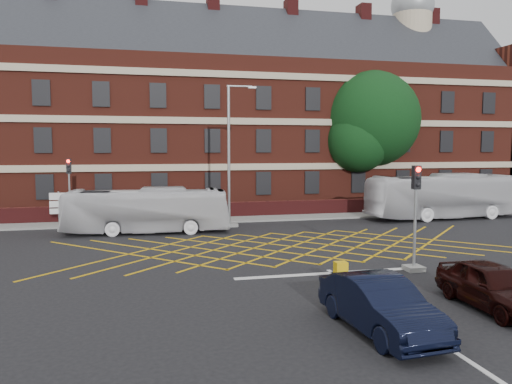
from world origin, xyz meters
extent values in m
plane|color=black|center=(0.00, 0.00, 0.00)|extent=(120.00, 120.00, 0.00)
cube|color=#5C2117|center=(0.00, 22.00, 6.00)|extent=(50.00, 12.00, 12.00)
cube|color=black|center=(0.00, 22.00, 12.00)|extent=(51.00, 10.61, 10.61)
cube|color=#B7A88C|center=(0.00, 15.92, 7.00)|extent=(50.00, 0.18, 0.50)
cube|color=black|center=(0.00, 15.94, 5.50)|extent=(1.20, 0.14, 1.80)
cube|color=#4C1414|center=(-7.00, 22.00, 16.50)|extent=(1.00, 1.40, 3.20)
cylinder|color=#B7A88C|center=(18.00, 22.00, 15.00)|extent=(3.60, 3.60, 6.00)
sphere|color=gray|center=(18.00, 22.00, 18.40)|extent=(4.00, 4.00, 4.00)
cube|color=#4C1414|center=(0.00, 13.00, 0.55)|extent=(56.00, 0.50, 1.10)
cube|color=slate|center=(0.00, 12.00, 0.06)|extent=(60.00, 3.00, 0.12)
cube|color=#CC990C|center=(0.00, 2.00, 0.01)|extent=(8.22, 8.22, 0.02)
cube|color=silver|center=(0.00, -3.50, 0.01)|extent=(8.00, 0.30, 0.02)
cube|color=silver|center=(0.00, -10.00, 0.01)|extent=(0.15, 14.00, 0.02)
imported|color=silver|center=(-7.05, 7.78, 1.33)|extent=(9.69, 3.04, 2.66)
imported|color=silver|center=(13.39, 9.12, 1.58)|extent=(11.41, 3.10, 3.15)
imported|color=black|center=(-1.15, -9.72, 0.75)|extent=(1.93, 4.65, 1.50)
imported|color=black|center=(3.19, -8.74, 0.73)|extent=(1.81, 4.31, 1.46)
cylinder|color=black|center=(11.41, 16.71, 2.87)|extent=(0.90, 0.90, 5.75)
sphere|color=black|center=(11.41, 16.71, 7.34)|extent=(7.97, 7.97, 7.97)
sphere|color=black|center=(9.91, 15.91, 5.55)|extent=(5.18, 5.18, 5.18)
sphere|color=black|center=(12.91, 17.51, 5.95)|extent=(4.78, 4.78, 4.78)
cube|color=slate|center=(3.36, -3.87, 0.10)|extent=(0.70, 0.70, 0.20)
cylinder|color=gray|center=(3.36, -3.87, 1.75)|extent=(0.12, 0.12, 3.50)
cube|color=black|center=(3.36, -3.87, 3.80)|extent=(0.30, 0.25, 0.95)
sphere|color=#FF0C05|center=(3.36, -4.01, 4.12)|extent=(0.20, 0.20, 0.20)
cube|color=slate|center=(-11.83, 11.98, 0.10)|extent=(0.70, 0.70, 0.20)
cylinder|color=gray|center=(-11.83, 11.98, 1.75)|extent=(0.12, 0.12, 3.50)
cube|color=black|center=(-11.83, 11.98, 3.80)|extent=(0.30, 0.25, 0.95)
sphere|color=#FF0C05|center=(-11.83, 11.84, 4.12)|extent=(0.20, 0.20, 0.20)
cube|color=slate|center=(-1.94, 9.17, 0.10)|extent=(1.00, 1.00, 0.20)
cylinder|color=gray|center=(-1.94, 9.17, 4.40)|extent=(0.18, 0.18, 8.80)
cylinder|color=gray|center=(-1.24, 9.17, 8.80)|extent=(1.60, 0.12, 0.12)
cube|color=gray|center=(-0.44, 9.17, 8.75)|extent=(0.50, 0.20, 0.12)
cylinder|color=gray|center=(-12.49, 11.83, 1.10)|extent=(0.10, 0.10, 2.20)
cube|color=silver|center=(-12.49, 11.75, 1.90)|extent=(1.10, 0.06, 0.45)
cube|color=silver|center=(-12.49, 11.75, 1.40)|extent=(1.10, 0.06, 0.40)
cube|color=silver|center=(-12.49, 11.75, 0.95)|extent=(1.10, 0.06, 0.35)
cube|color=gold|center=(-0.37, -5.17, 0.43)|extent=(0.44, 0.38, 0.86)
camera|label=1|loc=(-7.41, -21.78, 5.00)|focal=35.00mm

